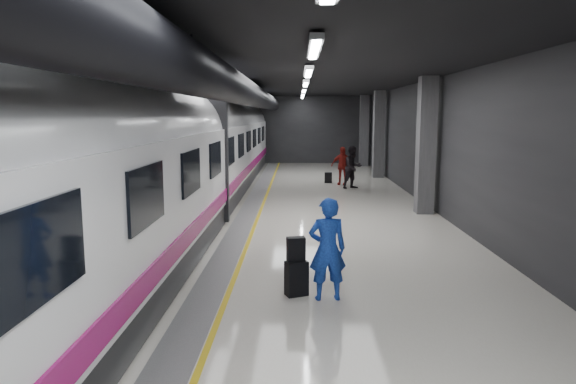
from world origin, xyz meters
TOP-DOWN VIEW (x-y plane):
  - ground at (0.00, 0.00)m, footprint 40.00×40.00m
  - platform_hall at (-0.29, 0.96)m, footprint 10.02×40.02m
  - train at (-3.25, -0.00)m, footprint 3.05×38.00m
  - traveler_main at (0.85, -6.21)m, footprint 0.72×0.52m
  - suitcase_main at (0.30, -6.02)m, footprint 0.46×0.38m
  - shoulder_bag at (0.29, -5.98)m, footprint 0.36×0.24m
  - traveler_far_a at (2.78, 7.75)m, footprint 1.16×1.10m
  - traveler_far_b at (2.41, 9.00)m, footprint 1.13×0.76m
  - suitcase_far at (1.80, 9.64)m, footprint 0.35×0.23m

SIDE VIEW (x-z plane):
  - ground at x=0.00m, z-range 0.00..0.00m
  - suitcase_far at x=1.80m, z-range 0.00..0.51m
  - suitcase_main at x=0.30m, z-range 0.00..0.64m
  - shoulder_bag at x=0.29m, z-range 0.64..1.08m
  - traveler_far_b at x=2.41m, z-range 0.00..1.79m
  - traveler_main at x=0.85m, z-range 0.00..1.84m
  - traveler_far_a at x=2.78m, z-range 0.00..1.90m
  - train at x=-3.25m, z-range 0.04..4.09m
  - platform_hall at x=-0.29m, z-range 1.28..5.79m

